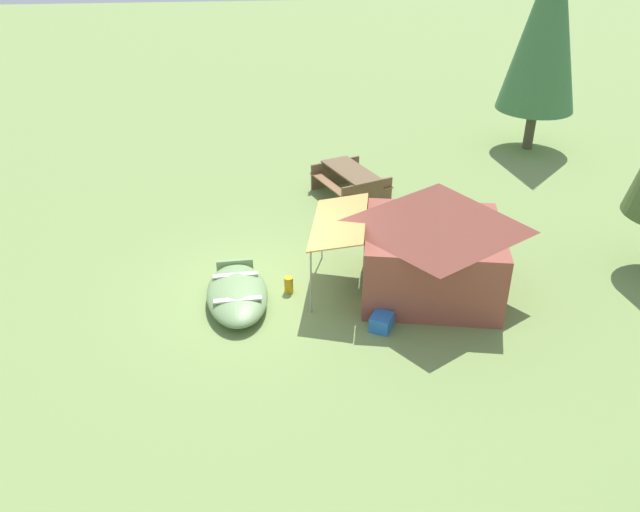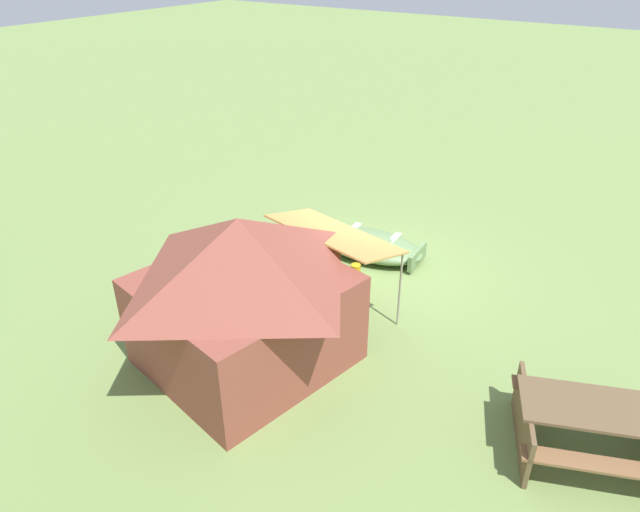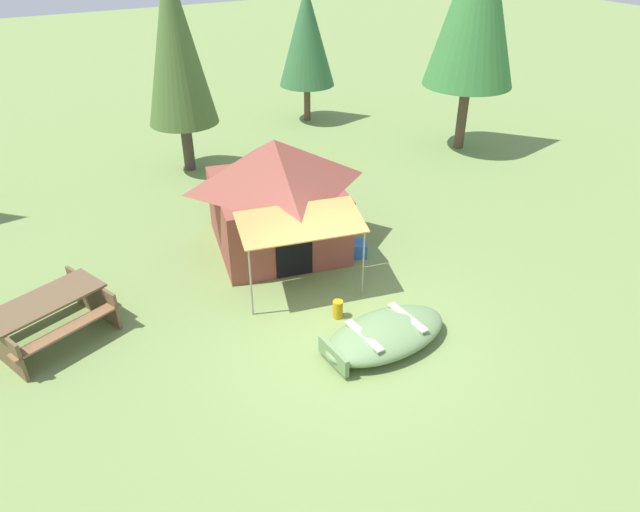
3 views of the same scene
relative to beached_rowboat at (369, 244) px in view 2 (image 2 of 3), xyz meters
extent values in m
plane|color=olive|center=(-0.45, 0.65, -0.23)|extent=(80.00, 80.00, 0.00)
ellipsoid|color=#6B8A56|center=(0.01, 0.00, -0.01)|extent=(2.44, 1.39, 0.44)
ellipsoid|color=#25301E|center=(0.01, 0.00, 0.03)|extent=(2.24, 1.23, 0.16)
cube|color=beige|center=(0.49, 0.03, 0.17)|extent=(0.20, 0.96, 0.04)
cube|color=beige|center=(-0.46, -0.03, 0.17)|extent=(0.20, 0.96, 0.04)
cube|color=#6B8A56|center=(-1.08, -0.06, 0.01)|extent=(0.13, 0.81, 0.33)
cube|color=brown|center=(-0.11, 4.08, 0.52)|extent=(3.11, 3.24, 1.50)
pyramid|color=brown|center=(-0.11, 4.08, 1.76)|extent=(3.36, 3.50, 0.98)
cube|color=black|center=(-0.39, 2.71, 0.40)|extent=(0.75, 0.18, 1.20)
cube|color=#C38D45|center=(-0.50, 2.17, 1.32)|extent=(2.52, 1.55, 0.26)
cylinder|color=gray|center=(0.49, 1.49, 0.49)|extent=(0.04, 0.04, 1.43)
cylinder|color=gray|center=(-1.66, 1.93, 0.49)|extent=(0.04, 0.04, 1.43)
cube|color=brown|center=(-5.04, 3.06, 0.54)|extent=(2.13, 1.52, 0.04)
cube|color=brown|center=(-4.80, 2.47, 0.25)|extent=(1.91, 0.97, 0.04)
cube|color=brown|center=(-5.28, 3.66, 0.25)|extent=(1.91, 0.97, 0.04)
cube|color=brown|center=(-4.23, 3.39, 0.15)|extent=(0.64, 1.45, 0.75)
cube|color=blue|center=(1.19, 2.82, -0.07)|extent=(0.58, 0.55, 0.31)
cylinder|color=gold|center=(-0.31, 1.08, -0.05)|extent=(0.26, 0.26, 0.36)
camera|label=1|loc=(11.30, 0.63, 7.34)|focal=36.27mm
camera|label=2|loc=(-5.08, 9.40, 5.69)|focal=32.17mm
camera|label=3|loc=(-4.85, -6.39, 6.40)|focal=32.73mm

